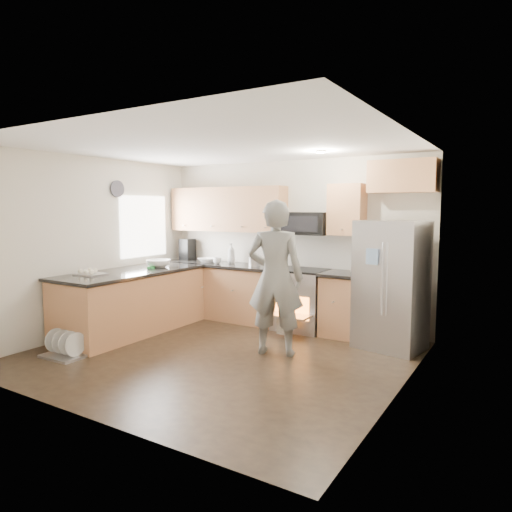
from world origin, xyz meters
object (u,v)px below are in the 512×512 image
Objects in this scene: refrigerator at (391,285)px; stove_range at (301,286)px; person at (275,278)px; dish_rack at (66,349)px.

stove_range is at bearing -179.70° from refrigerator.
person reaches higher than refrigerator.
refrigerator reaches higher than dish_rack.
stove_range is at bearing -97.52° from person.
dish_rack is (-1.95, -2.71, -0.59)m from stove_range.
stove_range reaches higher than dish_rack.
person is (-1.18, -1.00, 0.13)m from refrigerator.
refrigerator is at bearing 36.23° from dish_rack.
refrigerator is 0.87× the size of person.
person is at bearing 33.84° from dish_rack.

